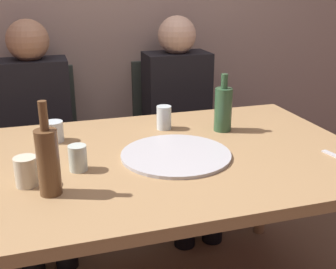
# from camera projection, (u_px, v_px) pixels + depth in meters

# --- Properties ---
(dining_table) EXTENTS (1.54, 0.98, 0.73)m
(dining_table) POSITION_uv_depth(u_px,v_px,m) (158.00, 172.00, 1.58)
(dining_table) COLOR #99754C
(dining_table) RESTS_ON ground_plane
(pizza_tray) EXTENTS (0.41, 0.41, 0.01)m
(pizza_tray) POSITION_uv_depth(u_px,v_px,m) (176.00, 155.00, 1.54)
(pizza_tray) COLOR #ADADB2
(pizza_tray) RESTS_ON dining_table
(wine_bottle) EXTENTS (0.07, 0.07, 0.29)m
(wine_bottle) POSITION_uv_depth(u_px,v_px,m) (48.00, 160.00, 1.23)
(wine_bottle) COLOR brown
(wine_bottle) RESTS_ON dining_table
(beer_bottle) EXTENTS (0.07, 0.07, 0.25)m
(beer_bottle) POSITION_uv_depth(u_px,v_px,m) (223.00, 108.00, 1.78)
(beer_bottle) COLOR #2D5133
(beer_bottle) RESTS_ON dining_table
(tumbler_near) EXTENTS (0.07, 0.07, 0.09)m
(tumbler_near) POSITION_uv_depth(u_px,v_px,m) (26.00, 171.00, 1.30)
(tumbler_near) COLOR beige
(tumbler_near) RESTS_ON dining_table
(tumbler_far) EXTENTS (0.06, 0.06, 0.09)m
(tumbler_far) POSITION_uv_depth(u_px,v_px,m) (78.00, 158.00, 1.41)
(tumbler_far) COLOR #B7C6BC
(tumbler_far) RESTS_ON dining_table
(wine_glass) EXTENTS (0.08, 0.08, 0.08)m
(wine_glass) POSITION_uv_depth(u_px,v_px,m) (54.00, 131.00, 1.67)
(wine_glass) COLOR silver
(wine_glass) RESTS_ON dining_table
(short_glass) EXTENTS (0.06, 0.06, 0.10)m
(short_glass) POSITION_uv_depth(u_px,v_px,m) (164.00, 118.00, 1.82)
(short_glass) COLOR silver
(short_glass) RESTS_ON dining_table
(chair_left) EXTENTS (0.44, 0.44, 0.90)m
(chair_left) POSITION_uv_depth(u_px,v_px,m) (39.00, 140.00, 2.31)
(chair_left) COLOR #2D3833
(chair_left) RESTS_ON ground_plane
(chair_right) EXTENTS (0.44, 0.44, 0.90)m
(chair_right) POSITION_uv_depth(u_px,v_px,m) (173.00, 127.00, 2.53)
(chair_right) COLOR #2D3833
(chair_right) RESTS_ON ground_plane
(guest_in_sweater) EXTENTS (0.36, 0.56, 1.17)m
(guest_in_sweater) POSITION_uv_depth(u_px,v_px,m) (37.00, 127.00, 2.13)
(guest_in_sweater) COLOR black
(guest_in_sweater) RESTS_ON ground_plane
(guest_in_beanie) EXTENTS (0.36, 0.56, 1.17)m
(guest_in_beanie) POSITION_uv_depth(u_px,v_px,m) (181.00, 114.00, 2.35)
(guest_in_beanie) COLOR black
(guest_in_beanie) RESTS_ON ground_plane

